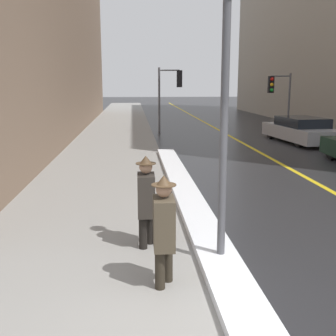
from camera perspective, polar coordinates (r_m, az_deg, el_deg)
name	(u,v)px	position (r m, az deg, el deg)	size (l,w,h in m)	color
ground_plane	(231,323)	(5.29, 8.48, -20.05)	(160.00, 160.00, 0.00)	#232326
sidewalk_slab	(114,144)	(19.60, -7.39, 3.31)	(4.00, 80.00, 0.01)	gray
road_centre_stripe	(241,142)	(20.23, 9.87, 3.47)	(0.16, 80.00, 0.00)	gold
snow_bank_curb	(186,193)	(10.44, 2.49, -3.43)	(0.64, 13.22, 0.15)	white
building_facade_left	(21,16)	(25.33, -19.29, 18.85)	(6.00, 36.00, 12.55)	#846B56
lamp_post	(225,98)	(6.22, 7.69, 9.36)	(0.28, 0.28, 4.16)	#515156
traffic_light_near	(172,86)	(23.24, 0.54, 11.02)	(1.31, 0.33, 3.57)	#515156
traffic_light_far	(278,90)	(24.07, 14.62, 10.13)	(1.31, 0.36, 3.26)	#515156
pedestrian_nearside	(164,227)	(5.72, -0.56, -7.94)	(0.33, 0.48, 1.56)	#2A241B
pedestrian_in_fedora	(146,198)	(7.08, -2.98, -4.05)	(0.34, 0.49, 1.58)	black
parked_car_silver	(300,130)	(20.86, 17.50, 4.91)	(2.25, 4.96, 1.18)	#B2B2B7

